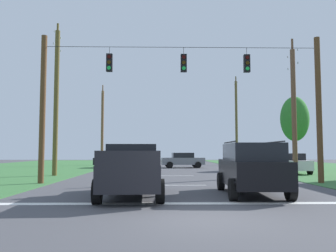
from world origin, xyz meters
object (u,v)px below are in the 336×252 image
object	(u,v)px
utility_pole_mid_right	(294,108)
utility_pole_mid_left	(56,99)
distant_car_oncoming	(183,160)
tree_roadside_right	(295,119)
pickup_truck	(131,170)
distant_car_crossing_white	(290,163)
utility_pole_far_left	(102,127)
utility_pole_far_right	(236,122)
suv_black	(251,167)
overhead_signal_span	(182,102)
distant_car_far_parked	(116,160)

from	to	relation	value
utility_pole_mid_right	utility_pole_mid_left	xyz separation A→B (m)	(-16.51, 0.04, 0.61)
distant_car_oncoming	tree_roadside_right	distance (m)	11.65
pickup_truck	distant_car_crossing_white	size ratio (longest dim) A/B	1.27
pickup_truck	utility_pole_far_left	size ratio (longest dim) A/B	0.56
utility_pole_far_right	utility_pole_mid_left	size ratio (longest dim) A/B	1.03
distant_car_oncoming	utility_pole_mid_right	bearing A→B (deg)	-58.88
suv_black	utility_pole_mid_left	xyz separation A→B (m)	(-10.74, 10.51, 4.21)
utility_pole_mid_right	utility_pole_far_right	distance (m)	18.73
overhead_signal_span	utility_pole_mid_right	size ratio (longest dim) A/B	1.55
utility_pole_mid_left	utility_pole_far_left	xyz separation A→B (m)	(0.15, 18.09, -0.64)
utility_pole_mid_left	tree_roadside_right	distance (m)	22.18
distant_car_far_parked	tree_roadside_right	xyz separation A→B (m)	(17.39, -1.96, 3.96)
utility_pole_mid_right	distant_car_oncoming	bearing A→B (deg)	121.12
suv_black	pickup_truck	bearing A→B (deg)	-176.52
distant_car_oncoming	utility_pole_far_right	xyz separation A→B (m)	(7.10, 7.04, 4.54)
distant_car_crossing_white	tree_roadside_right	xyz separation A→B (m)	(3.27, 7.22, 3.96)
overhead_signal_span	tree_roadside_right	bearing A→B (deg)	51.76
utility_pole_far_left	distant_car_far_parked	bearing A→B (deg)	-69.21
distant_car_oncoming	distant_car_far_parked	size ratio (longest dim) A/B	1.00
overhead_signal_span	distant_car_crossing_white	xyz separation A→B (m)	(8.56, 7.79, -3.48)
utility_pole_mid_right	utility_pole_mid_left	bearing A→B (deg)	179.84
overhead_signal_span	distant_car_far_parked	bearing A→B (deg)	108.15
pickup_truck	utility_pole_mid_right	xyz separation A→B (m)	(10.39, 10.75, 3.69)
suv_black	utility_pole_far_right	size ratio (longest dim) A/B	0.44
distant_car_far_parked	overhead_signal_span	bearing A→B (deg)	-71.85
distant_car_oncoming	suv_black	bearing A→B (deg)	-86.69
suv_black	distant_car_far_parked	size ratio (longest dim) A/B	1.10
pickup_truck	distant_car_far_parked	size ratio (longest dim) A/B	1.24
distant_car_oncoming	utility_pole_mid_right	world-z (taller)	utility_pole_mid_right
distant_car_far_parked	tree_roadside_right	bearing A→B (deg)	-6.43
distant_car_oncoming	utility_pole_mid_right	size ratio (longest dim) A/B	0.46
overhead_signal_span	distant_car_crossing_white	world-z (taller)	overhead_signal_span
distant_car_crossing_white	utility_pole_far_right	distance (m)	17.25
suv_black	distant_car_crossing_white	bearing A→B (deg)	63.91
overhead_signal_span	utility_pole_far_right	bearing A→B (deg)	71.38
suv_black	utility_pole_far_right	xyz separation A→B (m)	(5.82, 29.18, 4.27)
pickup_truck	utility_pole_mid_right	world-z (taller)	utility_pole_mid_right
utility_pole_mid_right	utility_pole_mid_left	world-z (taller)	utility_pole_mid_left
distant_car_far_parked	utility_pole_far_right	bearing A→B (deg)	28.43
overhead_signal_span	tree_roadside_right	world-z (taller)	overhead_signal_span
distant_car_crossing_white	suv_black	bearing A→B (deg)	-116.09
distant_car_oncoming	utility_pole_far_left	bearing A→B (deg)	145.24
overhead_signal_span	suv_black	distance (m)	6.22
suv_black	utility_pole_far_left	size ratio (longest dim) A/B	0.50
distant_car_far_parked	utility_pole_mid_left	size ratio (longest dim) A/B	0.42
pickup_truck	distant_car_oncoming	distance (m)	22.67
utility_pole_mid_left	utility_pole_far_left	distance (m)	18.10
utility_pole_far_right	tree_roadside_right	bearing A→B (deg)	-69.12
utility_pole_far_right	utility_pole_mid_left	xyz separation A→B (m)	(-16.56, -18.67, -0.06)
distant_car_far_parked	tree_roadside_right	world-z (taller)	tree_roadside_right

